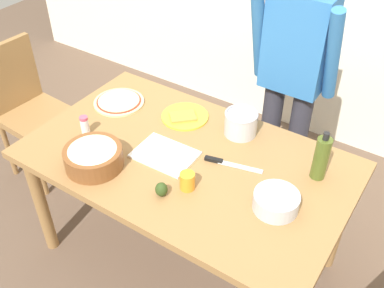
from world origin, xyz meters
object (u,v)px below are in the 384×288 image
person_cook (293,73)px  salt_shaker (85,125)px  chair_wooden_left (27,105)px  cup_orange (187,181)px  cutting_board_white (165,154)px  pizza_raw_on_board (119,102)px  plate_with_slice (185,116)px  dining_table (187,171)px  avocado (161,189)px  steel_pot (241,123)px  mixing_bowl_steel (276,202)px  olive_oil_bottle (321,158)px  chef_knife (226,163)px  popcorn_bowl (93,156)px

person_cook → salt_shaker: person_cook is taller
chair_wooden_left → salt_shaker: (0.77, -0.20, 0.27)m
cup_orange → cutting_board_white: (-0.22, 0.13, -0.04)m
pizza_raw_on_board → chair_wooden_left: bearing=-171.1°
plate_with_slice → dining_table: bearing=-54.2°
cutting_board_white → avocado: size_ratio=4.29×
dining_table → person_cook: bearing=74.6°
steel_pot → avocado: (-0.07, -0.60, -0.03)m
mixing_bowl_steel → avocado: bearing=-155.5°
salt_shaker → avocado: bearing=-13.5°
pizza_raw_on_board → steel_pot: steel_pot is taller
mixing_bowl_steel → cutting_board_white: (-0.61, 0.02, -0.03)m
mixing_bowl_steel → olive_oil_bottle: bearing=75.6°
dining_table → salt_shaker: salt_shaker is taller
chair_wooden_left → cup_orange: chair_wooden_left is taller
dining_table → chef_knife: size_ratio=5.56×
mixing_bowl_steel → chef_knife: bearing=157.8°
dining_table → cup_orange: (0.12, -0.18, 0.13)m
olive_oil_bottle → plate_with_slice: bearing=176.6°
olive_oil_bottle → cutting_board_white: olive_oil_bottle is taller
dining_table → person_cook: person_cook is taller
popcorn_bowl → steel_pot: steel_pot is taller
olive_oil_bottle → steel_pot: 0.47m
dining_table → avocado: size_ratio=22.86×
pizza_raw_on_board → plate_with_slice: plate_with_slice is taller
steel_pot → cup_orange: bearing=-90.2°
plate_with_slice → mixing_bowl_steel: bearing=-25.7°
avocado → popcorn_bowl: bearing=-177.3°
cup_orange → avocado: size_ratio=1.21×
pizza_raw_on_board → chef_knife: (0.78, -0.12, -0.00)m
olive_oil_bottle → steel_pot: bearing=168.8°
salt_shaker → cutting_board_white: bearing=10.6°
pizza_raw_on_board → cutting_board_white: size_ratio=0.97×
dining_table → pizza_raw_on_board: bearing=162.9°
cup_orange → person_cook: bearing=84.9°
cup_orange → chef_knife: size_ratio=0.30×
mixing_bowl_steel → olive_oil_bottle: 0.31m
popcorn_bowl → olive_oil_bottle: size_ratio=1.09×
cup_orange → avocado: (-0.07, -0.10, -0.01)m
olive_oil_bottle → avocado: size_ratio=3.66×
olive_oil_bottle → salt_shaker: size_ratio=2.42×
dining_table → plate_with_slice: bearing=125.8°
plate_with_slice → popcorn_bowl: size_ratio=0.93×
popcorn_bowl → cutting_board_white: 0.35m
steel_pot → cup_orange: size_ratio=2.04×
mixing_bowl_steel → cutting_board_white: mixing_bowl_steel is taller
dining_table → plate_with_slice: size_ratio=6.15×
olive_oil_bottle → avocado: (-0.53, -0.50, -0.08)m
salt_shaker → cutting_board_white: 0.46m
popcorn_bowl → chef_knife: 0.64m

